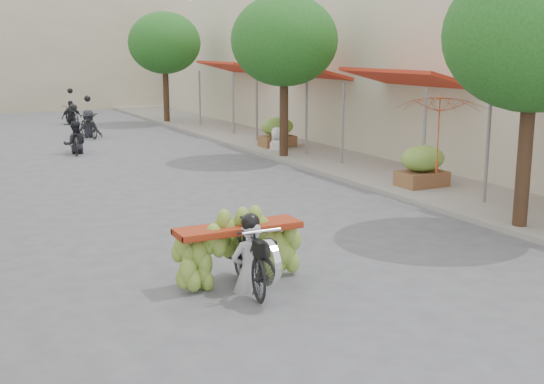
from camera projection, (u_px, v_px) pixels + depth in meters
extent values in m
plane|color=#56565B|center=(441.00, 372.00, 7.65)|extent=(120.00, 120.00, 0.00)
cube|color=gray|center=(311.00, 150.00, 23.82)|extent=(4.00, 60.00, 0.12)
cube|color=beige|center=(446.00, 64.00, 24.55)|extent=(8.00, 40.00, 6.00)
cylinder|color=slate|center=(487.00, 152.00, 15.32)|extent=(0.08, 0.08, 2.55)
cube|color=#B22B17|center=(406.00, 78.00, 18.96)|extent=(1.77, 4.20, 0.53)
cylinder|color=slate|center=(424.00, 140.00, 17.24)|extent=(0.08, 0.08, 2.55)
cylinder|color=slate|center=(343.00, 125.00, 20.56)|extent=(0.08, 0.08, 2.55)
cube|color=#B22B17|center=(300.00, 71.00, 24.19)|extent=(1.77, 4.20, 0.53)
cylinder|color=slate|center=(307.00, 119.00, 22.48)|extent=(0.08, 0.08, 2.55)
cylinder|color=slate|center=(257.00, 110.00, 25.79)|extent=(0.08, 0.08, 2.55)
cube|color=#B22B17|center=(233.00, 67.00, 29.42)|extent=(1.77, 4.20, 0.53)
cylinder|color=slate|center=(233.00, 105.00, 27.71)|extent=(0.08, 0.08, 2.55)
cylinder|color=slate|center=(200.00, 99.00, 31.02)|extent=(0.08, 0.08, 2.55)
cube|color=#B8AE91|center=(12.00, 49.00, 40.07)|extent=(20.00, 6.00, 7.00)
cylinder|color=#3A2719|center=(525.00, 151.00, 13.20)|extent=(0.28, 0.28, 3.20)
ellipsoid|color=#215E1C|center=(534.00, 35.00, 12.74)|extent=(3.40, 3.40, 2.90)
cylinder|color=#3A2719|center=(284.00, 110.00, 21.92)|extent=(0.28, 0.28, 3.20)
ellipsoid|color=#215E1C|center=(284.00, 40.00, 21.47)|extent=(3.40, 3.40, 2.90)
cylinder|color=#3A2719|center=(166.00, 90.00, 32.39)|extent=(0.28, 0.28, 3.20)
ellipsoid|color=#215E1C|center=(165.00, 43.00, 31.93)|extent=(3.40, 3.40, 2.90)
cube|color=brown|center=(422.00, 176.00, 17.30)|extent=(1.20, 0.80, 0.50)
ellipsoid|color=#72A03C|center=(423.00, 154.00, 17.18)|extent=(1.20, 0.88, 0.66)
cube|color=brown|center=(277.00, 139.00, 24.28)|extent=(1.20, 0.80, 0.50)
ellipsoid|color=#72A03C|center=(277.00, 123.00, 24.16)|extent=(1.20, 0.88, 0.66)
imported|color=black|center=(248.00, 255.00, 10.13)|extent=(0.83, 1.91, 1.09)
cylinder|color=silver|center=(268.00, 262.00, 9.55)|extent=(0.10, 0.66, 0.66)
cube|color=black|center=(265.00, 248.00, 9.60)|extent=(0.28, 0.22, 0.22)
cylinder|color=silver|center=(261.00, 231.00, 9.64)|extent=(0.60, 0.05, 0.05)
cube|color=maroon|center=(238.00, 228.00, 10.37)|extent=(1.97, 0.55, 0.10)
imported|color=silver|center=(249.00, 220.00, 9.97)|extent=(0.58, 0.43, 1.60)
sphere|color=black|center=(250.00, 169.00, 9.79)|extent=(0.28, 0.28, 0.28)
imported|color=#AF3C17|center=(443.00, 93.00, 15.78)|extent=(2.62, 2.62, 1.89)
imported|color=white|center=(278.00, 127.00, 23.25)|extent=(0.84, 0.57, 1.59)
imported|color=black|center=(75.00, 139.00, 23.38)|extent=(0.92, 1.83, 0.98)
imported|color=black|center=(74.00, 121.00, 23.25)|extent=(0.86, 0.60, 1.65)
sphere|color=black|center=(73.00, 108.00, 23.15)|extent=(0.26, 0.26, 0.26)
imported|color=black|center=(89.00, 125.00, 27.44)|extent=(0.78, 1.87, 1.07)
imported|color=black|center=(88.00, 110.00, 27.32)|extent=(1.13, 0.70, 1.65)
sphere|color=black|center=(87.00, 99.00, 27.23)|extent=(0.26, 0.26, 0.26)
imported|color=black|center=(72.00, 115.00, 32.43)|extent=(0.82, 1.61, 0.87)
imported|color=black|center=(71.00, 100.00, 32.29)|extent=(1.04, 0.70, 1.65)
sphere|color=black|center=(70.00, 91.00, 32.19)|extent=(0.26, 0.26, 0.26)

